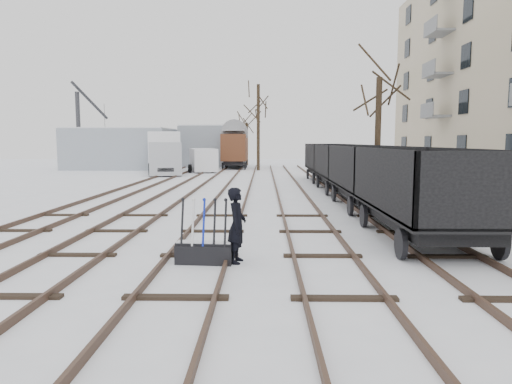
# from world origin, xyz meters

# --- Properties ---
(ground) EXTENTS (120.00, 120.00, 0.00)m
(ground) POSITION_xyz_m (0.00, 0.00, 0.00)
(ground) COLOR white
(ground) RESTS_ON ground
(tracks) EXTENTS (13.90, 52.00, 0.16)m
(tracks) POSITION_xyz_m (-0.00, 13.67, 0.07)
(tracks) COLOR black
(tracks) RESTS_ON ground
(shed_left) EXTENTS (10.00, 8.00, 4.10)m
(shed_left) POSITION_xyz_m (-13.00, 36.00, 2.05)
(shed_left) COLOR gray
(shed_left) RESTS_ON ground
(shed_right) EXTENTS (7.00, 6.00, 4.50)m
(shed_right) POSITION_xyz_m (-4.00, 40.00, 2.25)
(shed_right) COLOR gray
(shed_right) RESTS_ON ground
(ground_frame) EXTENTS (1.33, 0.52, 1.49)m
(ground_frame) POSITION_xyz_m (0.20, -0.61, 0.28)
(ground_frame) COLOR black
(ground_frame) RESTS_ON ground
(worker) EXTENTS (0.49, 0.68, 1.75)m
(worker) POSITION_xyz_m (0.95, -0.51, 0.88)
(worker) COLOR black
(worker) RESTS_ON ground
(freight_wagon_a) EXTENTS (2.55, 6.37, 2.60)m
(freight_wagon_a) POSITION_xyz_m (6.00, 1.87, 0.99)
(freight_wagon_a) COLOR black
(freight_wagon_a) RESTS_ON ground
(freight_wagon_b) EXTENTS (2.55, 6.37, 2.60)m
(freight_wagon_b) POSITION_xyz_m (6.00, 8.27, 0.99)
(freight_wagon_b) COLOR black
(freight_wagon_b) RESTS_ON ground
(freight_wagon_c) EXTENTS (2.55, 6.37, 2.60)m
(freight_wagon_c) POSITION_xyz_m (6.00, 14.67, 0.99)
(freight_wagon_c) COLOR black
(freight_wagon_c) RESTS_ON ground
(freight_wagon_d) EXTENTS (2.55, 6.37, 2.60)m
(freight_wagon_d) POSITION_xyz_m (6.00, 21.07, 0.99)
(freight_wagon_d) COLOR black
(freight_wagon_d) RESTS_ON ground
(box_van_wagon) EXTENTS (2.71, 5.05, 3.84)m
(box_van_wagon) POSITION_xyz_m (-1.38, 35.41, 2.24)
(box_van_wagon) COLOR black
(box_van_wagon) RESTS_ON ground
(lorry) EXTENTS (3.86, 8.23, 3.59)m
(lorry) POSITION_xyz_m (-7.02, 28.04, 1.85)
(lorry) COLOR black
(lorry) RESTS_ON ground
(panel_van) EXTENTS (3.21, 5.16, 2.11)m
(panel_van) POSITION_xyz_m (-3.98, 30.75, 1.10)
(panel_van) COLOR white
(panel_van) RESTS_ON ground
(crane) EXTENTS (2.25, 5.13, 8.62)m
(crane) POSITION_xyz_m (-16.87, 34.72, 2.27)
(crane) COLOR #303035
(crane) RESTS_ON ground
(tree_near) EXTENTS (0.30, 0.30, 5.90)m
(tree_near) POSITION_xyz_m (7.21, 11.99, 2.95)
(tree_near) COLOR black
(tree_near) RESTS_ON ground
(tree_far_left) EXTENTS (0.30, 0.30, 4.90)m
(tree_far_left) POSITION_xyz_m (-0.41, 42.00, 2.45)
(tree_far_left) COLOR black
(tree_far_left) RESTS_ON ground
(tree_far_right) EXTENTS (0.30, 0.30, 8.13)m
(tree_far_right) POSITION_xyz_m (1.03, 32.91, 4.06)
(tree_far_right) COLOR black
(tree_far_right) RESTS_ON ground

